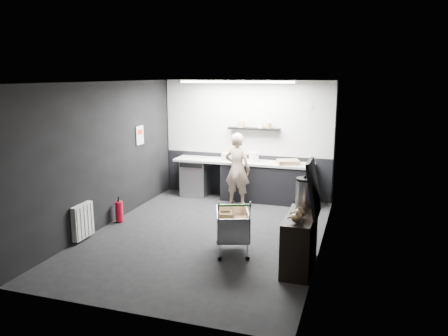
% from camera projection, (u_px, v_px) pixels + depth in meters
% --- Properties ---
extents(floor, '(5.50, 5.50, 0.00)m').
position_uv_depth(floor, '(207.00, 235.00, 7.84)').
color(floor, black).
rests_on(floor, ground).
extents(ceiling, '(5.50, 5.50, 0.00)m').
position_uv_depth(ceiling, '(205.00, 82.00, 7.27)').
color(ceiling, silver).
rests_on(ceiling, wall_back).
extents(wall_back, '(5.50, 0.00, 5.50)m').
position_uv_depth(wall_back, '(247.00, 139.00, 10.12)').
color(wall_back, black).
rests_on(wall_back, floor).
extents(wall_front, '(5.50, 0.00, 5.50)m').
position_uv_depth(wall_front, '(123.00, 206.00, 5.00)').
color(wall_front, black).
rests_on(wall_front, floor).
extents(wall_left, '(0.00, 5.50, 5.50)m').
position_uv_depth(wall_left, '(105.00, 155.00, 8.15)').
color(wall_left, black).
rests_on(wall_left, floor).
extents(wall_right, '(0.00, 5.50, 5.50)m').
position_uv_depth(wall_right, '(323.00, 169.00, 6.96)').
color(wall_right, black).
rests_on(wall_right, floor).
extents(kitchen_wall_panel, '(3.95, 0.02, 1.70)m').
position_uv_depth(kitchen_wall_panel, '(247.00, 118.00, 9.99)').
color(kitchen_wall_panel, '#B9B8B4').
rests_on(kitchen_wall_panel, wall_back).
extents(dado_panel, '(3.95, 0.02, 1.00)m').
position_uv_depth(dado_panel, '(246.00, 175.00, 10.28)').
color(dado_panel, black).
rests_on(dado_panel, wall_back).
extents(floating_shelf, '(1.20, 0.22, 0.04)m').
position_uv_depth(floating_shelf, '(254.00, 129.00, 9.88)').
color(floating_shelf, black).
rests_on(floating_shelf, wall_back).
extents(wall_clock, '(0.20, 0.03, 0.20)m').
position_uv_depth(wall_clock, '(309.00, 106.00, 9.50)').
color(wall_clock, silver).
rests_on(wall_clock, wall_back).
extents(poster, '(0.02, 0.30, 0.40)m').
position_uv_depth(poster, '(140.00, 135.00, 9.32)').
color(poster, silver).
rests_on(poster, wall_left).
extents(poster_red_band, '(0.02, 0.22, 0.10)m').
position_uv_depth(poster_red_band, '(140.00, 132.00, 9.30)').
color(poster_red_band, red).
rests_on(poster_red_band, poster).
extents(radiator, '(0.10, 0.50, 0.60)m').
position_uv_depth(radiator, '(83.00, 221.00, 7.51)').
color(radiator, silver).
rests_on(radiator, wall_left).
extents(ceiling_strip, '(2.40, 0.20, 0.04)m').
position_uv_depth(ceiling_strip, '(236.00, 82.00, 9.00)').
color(ceiling_strip, white).
rests_on(ceiling_strip, ceiling).
extents(prep_counter, '(3.20, 0.61, 0.90)m').
position_uv_depth(prep_counter, '(248.00, 180.00, 9.95)').
color(prep_counter, black).
rests_on(prep_counter, floor).
extents(person, '(0.63, 0.47, 1.60)m').
position_uv_depth(person, '(237.00, 169.00, 9.50)').
color(person, beige).
rests_on(person, floor).
extents(shopping_cart, '(0.78, 1.02, 0.94)m').
position_uv_depth(shopping_cart, '(232.00, 226.00, 7.00)').
color(shopping_cart, silver).
rests_on(shopping_cart, floor).
extents(sideboard, '(0.46, 1.09, 1.63)m').
position_uv_depth(sideboard, '(301.00, 234.00, 6.43)').
color(sideboard, black).
rests_on(sideboard, floor).
extents(fire_extinguisher, '(0.15, 0.15, 0.49)m').
position_uv_depth(fire_extinguisher, '(119.00, 210.00, 8.46)').
color(fire_extinguisher, red).
rests_on(fire_extinguisher, floor).
extents(cardboard_box, '(0.56, 0.50, 0.09)m').
position_uv_depth(cardboard_box, '(288.00, 162.00, 9.53)').
color(cardboard_box, '#90724D').
rests_on(cardboard_box, prep_counter).
extents(pink_tub, '(0.22, 0.22, 0.22)m').
position_uv_depth(pink_tub, '(254.00, 157.00, 9.80)').
color(pink_tub, white).
rests_on(pink_tub, prep_counter).
extents(white_container, '(0.19, 0.15, 0.17)m').
position_uv_depth(white_container, '(226.00, 157.00, 9.95)').
color(white_container, silver).
rests_on(white_container, prep_counter).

